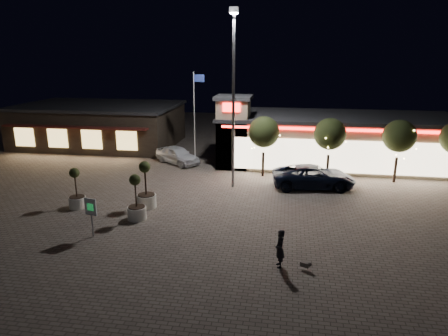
% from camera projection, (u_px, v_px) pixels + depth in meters
% --- Properties ---
extents(ground, '(90.00, 90.00, 0.00)m').
position_uv_depth(ground, '(177.00, 230.00, 22.15)').
color(ground, '#6C6057').
rests_on(ground, ground).
extents(retail_building, '(20.40, 8.40, 6.10)m').
position_uv_depth(retail_building, '(330.00, 139.00, 35.10)').
color(retail_building, tan).
rests_on(retail_building, ground).
extents(restaurant_building, '(16.40, 11.00, 4.30)m').
position_uv_depth(restaurant_building, '(100.00, 124.00, 42.64)').
color(restaurant_building, '#382D23').
rests_on(restaurant_building, ground).
extents(floodlight_pole, '(0.60, 0.40, 12.38)m').
position_uv_depth(floodlight_pole, '(233.00, 90.00, 27.50)').
color(floodlight_pole, gray).
rests_on(floodlight_pole, ground).
extents(flagpole, '(0.95, 0.10, 8.00)m').
position_uv_depth(flagpole, '(195.00, 112.00, 33.46)').
color(flagpole, white).
rests_on(flagpole, ground).
extents(string_tree_a, '(2.42, 2.42, 4.79)m').
position_uv_depth(string_tree_a, '(264.00, 132.00, 30.99)').
color(string_tree_a, '#332319').
rests_on(string_tree_a, ground).
extents(string_tree_b, '(2.42, 2.42, 4.79)m').
position_uv_depth(string_tree_b, '(330.00, 134.00, 30.23)').
color(string_tree_b, '#332319').
rests_on(string_tree_b, ground).
extents(string_tree_c, '(2.42, 2.42, 4.79)m').
position_uv_depth(string_tree_c, '(399.00, 136.00, 29.47)').
color(string_tree_c, '#332319').
rests_on(string_tree_c, ground).
extents(pickup_truck, '(6.25, 3.49, 1.65)m').
position_uv_depth(pickup_truck, '(314.00, 177.00, 29.02)').
color(pickup_truck, black).
rests_on(pickup_truck, ground).
extents(white_sedan, '(4.80, 4.16, 1.56)m').
position_uv_depth(white_sedan, '(177.00, 155.00, 35.42)').
color(white_sedan, white).
rests_on(white_sedan, ground).
extents(pedestrian, '(0.58, 0.74, 1.80)m').
position_uv_depth(pedestrian, '(280.00, 249.00, 18.14)').
color(pedestrian, black).
rests_on(pedestrian, ground).
extents(dog, '(0.52, 0.35, 0.28)m').
position_uv_depth(dog, '(306.00, 265.00, 18.00)').
color(dog, '#59514C').
rests_on(dog, ground).
extents(planter_left, '(1.07, 1.07, 2.63)m').
position_uv_depth(planter_left, '(77.00, 196.00, 25.17)').
color(planter_left, white).
rests_on(planter_left, ground).
extents(planter_mid, '(1.13, 1.13, 2.77)m').
position_uv_depth(planter_mid, '(136.00, 205.00, 23.44)').
color(planter_mid, white).
rests_on(planter_mid, ground).
extents(planter_right, '(1.23, 1.23, 3.03)m').
position_uv_depth(planter_right, '(146.00, 193.00, 25.22)').
color(planter_right, white).
rests_on(planter_right, ground).
extents(valet_sign, '(0.71, 0.21, 2.17)m').
position_uv_depth(valet_sign, '(91.00, 210.00, 20.98)').
color(valet_sign, gray).
rests_on(valet_sign, ground).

